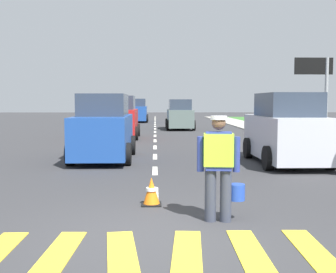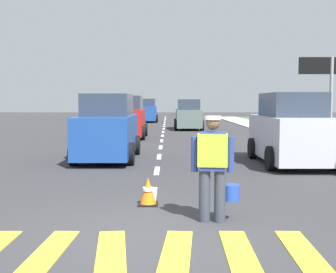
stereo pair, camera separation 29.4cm
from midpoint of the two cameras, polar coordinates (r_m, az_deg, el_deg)
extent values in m
plane|color=#333335|center=(26.99, -2.04, 0.65)|extent=(96.00, 96.00, 0.00)
cube|color=yellow|center=(5.65, -16.06, -15.01)|extent=(0.43, 1.91, 0.01)
cube|color=yellow|center=(5.51, -7.68, -15.37)|extent=(0.58, 1.93, 0.01)
cube|color=yellow|center=(5.49, 0.96, -15.42)|extent=(0.52, 1.92, 0.01)
cube|color=yellow|center=(5.58, 9.49, -15.13)|extent=(0.41, 1.91, 0.01)
cube|color=yellow|center=(5.79, 17.54, -14.57)|extent=(0.43, 1.91, 0.01)
cube|color=silver|center=(8.82, -2.72, -7.68)|extent=(0.14, 1.40, 0.01)
cube|color=silver|center=(11.77, -2.46, -4.56)|extent=(0.14, 1.40, 0.01)
cube|color=silver|center=(14.74, -2.31, -2.69)|extent=(0.14, 1.40, 0.01)
cube|color=silver|center=(17.72, -2.21, -1.45)|extent=(0.14, 1.40, 0.01)
cube|color=silver|center=(20.71, -2.14, -0.56)|extent=(0.14, 1.40, 0.01)
cube|color=silver|center=(23.69, -2.09, 0.10)|extent=(0.14, 1.40, 0.01)
cube|color=silver|center=(26.69, -2.05, 0.61)|extent=(0.14, 1.40, 0.01)
cube|color=silver|center=(29.68, -2.01, 1.02)|extent=(0.14, 1.40, 0.01)
cube|color=silver|center=(32.67, -1.99, 1.36)|extent=(0.14, 1.40, 0.01)
cube|color=silver|center=(35.67, -1.96, 1.64)|extent=(0.14, 1.40, 0.01)
cube|color=silver|center=(38.67, -1.94, 1.87)|extent=(0.14, 1.40, 0.01)
cube|color=silver|center=(41.66, -1.93, 2.07)|extent=(0.14, 1.40, 0.01)
cube|color=silver|center=(44.66, -1.91, 2.25)|extent=(0.14, 1.40, 0.01)
cube|color=silver|center=(47.66, -1.90, 2.40)|extent=(0.14, 1.40, 0.01)
cube|color=silver|center=(50.65, -1.89, 2.53)|extent=(0.14, 1.40, 0.01)
cube|color=silver|center=(53.65, -1.88, 2.65)|extent=(0.14, 1.40, 0.01)
cylinder|color=#383D4C|center=(6.86, 4.42, -7.83)|extent=(0.18, 0.18, 0.82)
cylinder|color=#383D4C|center=(6.86, 6.44, -7.84)|extent=(0.18, 0.18, 0.82)
cube|color=navy|center=(6.74, 5.48, -1.93)|extent=(0.42, 0.28, 0.60)
cube|color=#A5EA33|center=(6.74, 5.48, -1.76)|extent=(0.49, 0.33, 0.51)
cylinder|color=navy|center=(6.75, 3.10, -2.34)|extent=(0.11, 0.11, 0.55)
cylinder|color=navy|center=(6.76, 7.85, -2.36)|extent=(0.11, 0.11, 0.55)
sphere|color=brown|center=(6.70, 5.51, 1.81)|extent=(0.22, 0.22, 0.22)
cylinder|color=silver|center=(6.70, 5.51, 2.49)|extent=(0.26, 0.26, 0.06)
cylinder|color=#2347B7|center=(6.96, 7.91, -7.34)|extent=(0.26, 0.26, 0.26)
cylinder|color=gray|center=(13.75, 19.64, 3.18)|extent=(0.10, 0.10, 3.20)
cube|color=white|center=(13.67, 18.17, 8.88)|extent=(1.10, 0.05, 0.44)
cube|color=black|center=(13.66, 18.19, 8.88)|extent=(1.16, 0.04, 0.50)
cube|color=black|center=(7.97, -3.27, -8.96)|extent=(0.36, 0.36, 0.03)
cone|color=orange|center=(7.92, -3.28, -7.17)|extent=(0.30, 0.30, 0.48)
cylinder|color=white|center=(7.91, -3.28, -7.00)|extent=(0.20, 0.20, 0.06)
cube|color=slate|center=(29.22, 1.29, 2.44)|extent=(1.63, 4.14, 1.15)
cube|color=#2D3847|center=(29.09, 1.30, 4.26)|extent=(1.43, 2.27, 0.70)
cylinder|color=black|center=(30.48, -0.41, 1.75)|extent=(0.22, 0.68, 0.68)
cylinder|color=black|center=(30.57, 2.72, 1.76)|extent=(0.22, 0.68, 0.68)
cylinder|color=black|center=(27.92, -0.29, 1.48)|extent=(0.22, 0.68, 0.68)
cylinder|color=black|center=(28.01, 3.13, 1.49)|extent=(0.22, 0.68, 0.68)
cube|color=#1E4799|center=(14.12, -9.11, 0.20)|extent=(1.65, 4.20, 1.25)
cube|color=#2D3847|center=(14.19, -9.11, 4.17)|extent=(1.46, 2.31, 0.70)
cylinder|color=black|center=(12.80, -6.07, -2.32)|extent=(0.22, 0.68, 0.68)
cylinder|color=black|center=(13.03, -13.52, -2.30)|extent=(0.22, 0.68, 0.68)
cylinder|color=black|center=(15.38, -5.34, -1.14)|extent=(0.22, 0.68, 0.68)
cylinder|color=black|center=(15.58, -11.57, -1.14)|extent=(0.22, 0.68, 0.68)
cube|color=silver|center=(13.51, 14.77, -0.06)|extent=(1.70, 4.13, 1.27)
cube|color=#2D3847|center=(13.37, 14.99, 4.11)|extent=(1.50, 2.27, 0.70)
cylinder|color=black|center=(14.58, 10.02, -1.51)|extent=(0.22, 0.68, 0.68)
cylinder|color=black|center=(15.03, 16.54, -1.45)|extent=(0.22, 0.68, 0.68)
cylinder|color=black|center=(12.10, 12.48, -2.81)|extent=(0.22, 0.68, 0.68)
cylinder|color=black|center=(12.64, 20.17, -2.67)|extent=(0.22, 0.68, 0.68)
cube|color=#1E4799|center=(39.70, -4.31, 3.10)|extent=(1.72, 4.35, 1.26)
cube|color=#2D3847|center=(39.79, -4.31, 4.52)|extent=(1.51, 2.39, 0.70)
cylinder|color=black|center=(38.33, -3.08, 2.34)|extent=(0.22, 0.68, 0.68)
cylinder|color=black|center=(38.42, -5.71, 2.33)|extent=(0.22, 0.68, 0.68)
cylinder|color=black|center=(41.03, -2.99, 2.50)|extent=(0.22, 0.68, 0.68)
cylinder|color=black|center=(41.11, -5.45, 2.49)|extent=(0.22, 0.68, 0.68)
cube|color=red|center=(22.31, -6.93, 1.91)|extent=(1.83, 3.90, 1.30)
cube|color=#2D3847|center=(22.38, -6.93, 4.49)|extent=(1.61, 2.14, 0.70)
cylinder|color=black|center=(21.07, -4.69, 0.43)|extent=(0.22, 0.68, 0.68)
cylinder|color=black|center=(21.25, -9.72, 0.42)|extent=(0.22, 0.68, 0.68)
cylinder|color=black|center=(23.48, -4.38, 0.87)|extent=(0.22, 0.68, 0.68)
cylinder|color=black|center=(23.64, -8.90, 0.85)|extent=(0.22, 0.68, 0.68)
camera|label=1|loc=(0.15, -90.87, -0.07)|focal=45.91mm
camera|label=2|loc=(0.15, 89.13, 0.07)|focal=45.91mm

